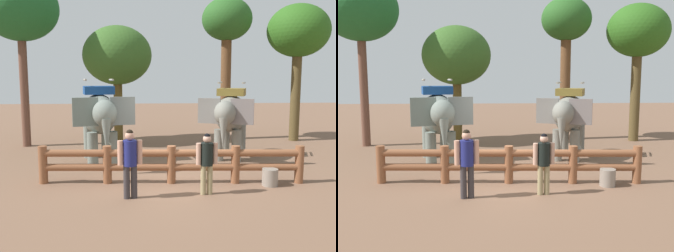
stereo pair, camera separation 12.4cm
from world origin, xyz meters
The scene contains 11 objects.
ground_plane centered at (0.00, 0.00, 0.00)m, with size 60.00×60.00×0.00m, color brown.
log_fence centered at (0.00, -0.12, 0.61)m, with size 7.34×0.64×1.05m.
elephant_near_left centered at (-2.24, 2.44, 1.61)m, with size 2.13×3.41×2.86m.
elephant_center centered at (2.34, 2.96, 1.54)m, with size 2.33×3.27×2.75m.
tourist_woman_in_black centered at (-1.09, -1.36, 0.98)m, with size 0.59×0.38×1.70m.
tourist_man_in_blue centered at (0.81, -1.17, 0.90)m, with size 0.55×0.33×1.55m.
tree_far_left centered at (3.03, 7.01, 5.21)m, with size 2.27×2.27×6.47m.
tree_back_center centered at (-5.72, 5.76, 5.60)m, with size 3.08×3.08×6.98m.
tree_far_right centered at (6.13, 6.46, 4.83)m, with size 2.75×2.75×6.12m.
tree_deep_back centered at (-1.91, 6.63, 3.81)m, with size 3.03×3.03×5.14m.
feed_bucket centered at (2.66, -0.53, 0.23)m, with size 0.43×0.43×0.47m.
Camera 1 is at (-0.72, -10.23, 2.97)m, focal length 40.10 mm.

